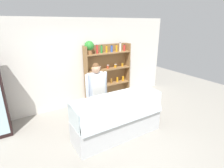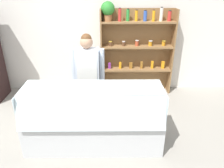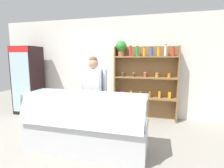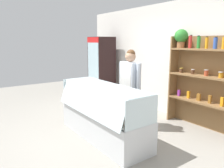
% 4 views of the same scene
% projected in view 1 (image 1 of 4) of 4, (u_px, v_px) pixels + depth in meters
% --- Properties ---
extents(ground_plane, '(12.00, 12.00, 0.00)m').
position_uv_depth(ground_plane, '(112.00, 135.00, 4.18)').
color(ground_plane, gray).
extents(back_wall, '(6.80, 0.10, 2.70)m').
position_uv_depth(back_wall, '(77.00, 64.00, 5.40)').
color(back_wall, white).
rests_on(back_wall, ground).
extents(shelving_unit, '(1.61, 0.29, 2.05)m').
position_uv_depth(shelving_unit, '(105.00, 67.00, 5.74)').
color(shelving_unit, olive).
rests_on(shelving_unit, ground).
extents(deli_display_case, '(2.09, 0.74, 1.01)m').
position_uv_depth(deli_display_case, '(117.00, 124.00, 4.09)').
color(deli_display_case, silver).
rests_on(deli_display_case, ground).
extents(shop_clerk, '(0.60, 0.25, 1.63)m').
position_uv_depth(shop_clerk, '(97.00, 89.00, 4.42)').
color(shop_clerk, '#4C4233').
rests_on(shop_clerk, ground).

